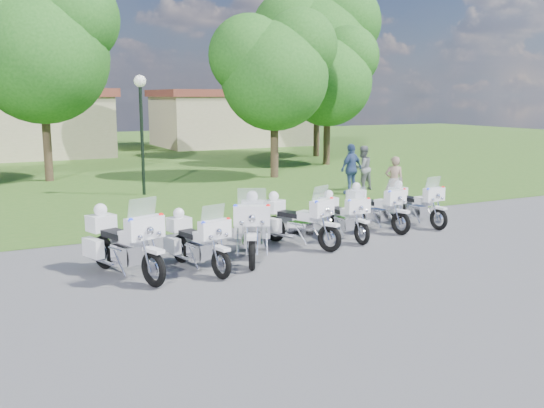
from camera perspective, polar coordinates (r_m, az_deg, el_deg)
name	(u,v)px	position (r m, az deg, el deg)	size (l,w,h in m)	color
ground	(297,250)	(14.60, 2.38, -4.39)	(100.00, 100.00, 0.00)	#58585D
grass_lawn	(92,154)	(40.13, -16.61, 4.49)	(100.00, 48.00, 0.01)	#34621F
motorcycle_0	(122,242)	(12.78, -13.90, -3.46)	(1.38, 2.47, 1.73)	black
motorcycle_1	(196,240)	(13.02, -7.15, -3.42)	(1.04, 2.21, 1.50)	black
motorcycle_2	(252,226)	(13.87, -1.88, -2.10)	(1.51, 2.39, 1.73)	black
motorcycle_3	(297,220)	(14.94, 2.34, -1.47)	(1.36, 2.18, 1.57)	black
motorcycle_4	(342,215)	(15.89, 6.63, -1.05)	(0.71, 2.12, 1.43)	black
motorcycle_5	(374,207)	(17.04, 9.62, -0.25)	(1.05, 2.21, 1.51)	black
motorcycle_6	(415,203)	(17.90, 13.29, 0.06)	(0.86, 2.18, 1.47)	black
lamp_post	(141,106)	(22.93, -12.24, 9.04)	(0.44, 0.44, 4.41)	black
tree_1	(39,44)	(28.03, -21.05, 13.90)	(6.60, 5.63, 8.79)	#38281C
tree_2	(273,66)	(27.45, 0.12, 12.87)	(5.63, 4.80, 7.51)	#38281C
tree_3	(327,73)	(32.74, 5.18, 12.18)	(5.50, 4.69, 7.33)	#38281C
tree_4	(316,43)	(37.39, 4.19, 14.89)	(7.68, 6.55, 10.23)	#38281C
building_east	(233,117)	(46.00, -3.68, 8.14)	(11.44, 7.28, 4.10)	tan
bystander_a	(394,182)	(20.57, 11.41, 2.07)	(0.62, 0.40, 1.69)	#8E7360
bystander_b	(363,168)	(23.99, 8.52, 3.35)	(0.85, 0.66, 1.74)	slate
bystander_c	(351,169)	(22.99, 7.48, 3.27)	(1.11, 0.46, 1.89)	#374F85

